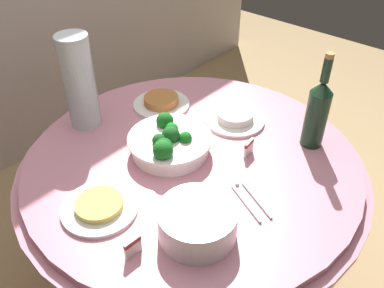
{
  "coord_description": "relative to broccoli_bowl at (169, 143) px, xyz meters",
  "views": [
    {
      "loc": [
        -0.79,
        -0.69,
        1.6
      ],
      "look_at": [
        0.0,
        0.0,
        0.79
      ],
      "focal_mm": 38.09,
      "sensor_mm": 36.0,
      "label": 1
    }
  ],
  "objects": [
    {
      "name": "ground_plane",
      "position": [
        0.04,
        -0.07,
        -0.78
      ],
      "size": [
        6.0,
        6.0,
        0.0
      ],
      "primitive_type": "plane",
      "color": "tan"
    },
    {
      "name": "buffet_table",
      "position": [
        0.04,
        -0.07,
        -0.41
      ],
      "size": [
        1.16,
        1.16,
        0.74
      ],
      "color": "maroon",
      "rests_on": "ground_plane"
    },
    {
      "name": "broccoli_bowl",
      "position": [
        0.0,
        0.0,
        0.0
      ],
      "size": [
        0.28,
        0.28,
        0.11
      ],
      "color": "white",
      "rests_on": "buffet_table"
    },
    {
      "name": "plate_stack",
      "position": [
        -0.2,
        -0.3,
        0.0
      ],
      "size": [
        0.21,
        0.21,
        0.09
      ],
      "color": "white",
      "rests_on": "buffet_table"
    },
    {
      "name": "wine_bottle",
      "position": [
        0.36,
        -0.33,
        0.09
      ],
      "size": [
        0.07,
        0.07,
        0.34
      ],
      "color": "#17351F",
      "rests_on": "buffet_table"
    },
    {
      "name": "decorative_fruit_vase",
      "position": [
        -0.07,
        0.35,
        0.12
      ],
      "size": [
        0.11,
        0.11,
        0.34
      ],
      "color": "silver",
      "rests_on": "buffet_table"
    },
    {
      "name": "serving_tongs",
      "position": [
        -0.01,
        -0.33,
        -0.04
      ],
      "size": [
        0.11,
        0.16,
        0.01
      ],
      "color": "silver",
      "rests_on": "buffet_table"
    },
    {
      "name": "food_plate_noodles",
      "position": [
        -0.32,
        -0.03,
        -0.03
      ],
      "size": [
        0.22,
        0.22,
        0.03
      ],
      "color": "white",
      "rests_on": "buffet_table"
    },
    {
      "name": "food_plate_rice",
      "position": [
        0.29,
        -0.05,
        -0.03
      ],
      "size": [
        0.22,
        0.22,
        0.04
      ],
      "color": "white",
      "rests_on": "buffet_table"
    },
    {
      "name": "food_plate_peanuts",
      "position": [
        0.19,
        0.23,
        -0.03
      ],
      "size": [
        0.22,
        0.22,
        0.04
      ],
      "color": "white",
      "rests_on": "buffet_table"
    },
    {
      "name": "label_placard_front",
      "position": [
        -0.36,
        -0.22,
        -0.01
      ],
      "size": [
        0.05,
        0.01,
        0.05
      ],
      "color": "white",
      "rests_on": "buffet_table"
    },
    {
      "name": "label_placard_mid",
      "position": [
        0.17,
        -0.2,
        -0.01
      ],
      "size": [
        0.05,
        0.01,
        0.05
      ],
      "color": "white",
      "rests_on": "buffet_table"
    }
  ]
}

